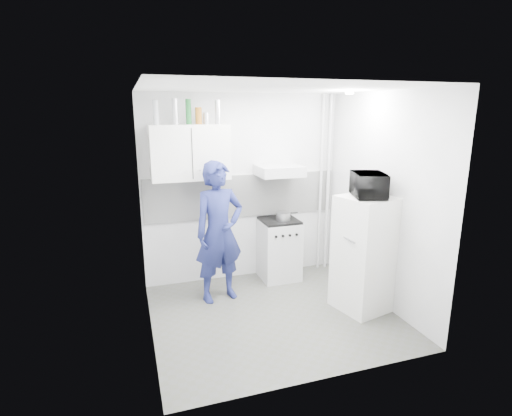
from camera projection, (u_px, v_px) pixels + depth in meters
name	position (u px, v px, depth m)	size (l,w,h in m)	color
floor	(273.00, 314.00, 4.77)	(2.80, 2.80, 0.00)	#52524F
ceiling	(275.00, 88.00, 4.15)	(2.80, 2.80, 0.00)	white
wall_back	(243.00, 189.00, 5.61)	(2.80, 2.80, 0.00)	white
wall_left	(145.00, 219.00, 4.04)	(2.60, 2.60, 0.00)	white
wall_right	(381.00, 200.00, 4.88)	(2.60, 2.60, 0.00)	white
person	(219.00, 232.00, 4.98)	(0.65, 0.43, 1.78)	navy
stove	(279.00, 250.00, 5.73)	(0.53, 0.53, 0.85)	silver
fridge	(364.00, 254.00, 4.78)	(0.58, 0.58, 1.40)	white
stove_top	(279.00, 220.00, 5.63)	(0.51, 0.51, 0.03)	black
saucepan	(283.00, 216.00, 5.58)	(0.20, 0.20, 0.11)	silver
microwave	(369.00, 185.00, 4.58)	(0.34, 0.51, 0.28)	black
bottle_a	(156.00, 112.00, 4.86)	(0.07, 0.07, 0.29)	#B2B7BC
bottle_c	(175.00, 112.00, 4.92)	(0.08, 0.08, 0.31)	silver
bottle_d	(188.00, 112.00, 4.97)	(0.07, 0.07, 0.31)	#144C1E
canister_a	(199.00, 116.00, 5.02)	(0.08, 0.08, 0.21)	brown
canister_b	(206.00, 119.00, 5.06)	(0.08, 0.08, 0.14)	silver
bottle_e	(218.00, 112.00, 5.09)	(0.08, 0.08, 0.30)	silver
upper_cabinet	(190.00, 152.00, 5.09)	(1.00, 0.35, 0.70)	white
range_hood	(279.00, 171.00, 5.46)	(0.60, 0.50, 0.14)	silver
backsplash	(243.00, 196.00, 5.62)	(2.74, 0.03, 0.60)	white
pipe_a	(328.00, 184.00, 5.93)	(0.05, 0.05, 2.60)	silver
pipe_b	(321.00, 185.00, 5.90)	(0.04, 0.04, 2.60)	silver
ceiling_spot_fixture	(350.00, 93.00, 4.65)	(0.10, 0.10, 0.02)	white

